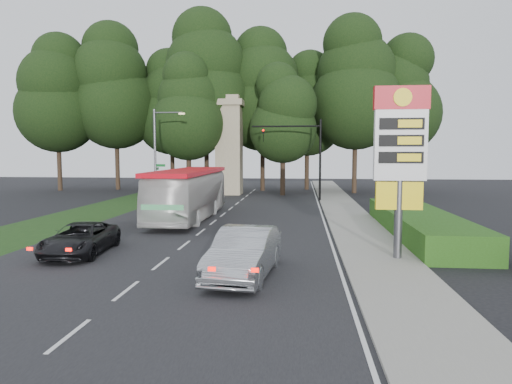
# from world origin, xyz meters

# --- Properties ---
(ground) EXTENTS (120.00, 120.00, 0.00)m
(ground) POSITION_xyz_m (0.00, 0.00, 0.00)
(ground) COLOR black
(ground) RESTS_ON ground
(road_surface) EXTENTS (14.00, 80.00, 0.02)m
(road_surface) POSITION_xyz_m (0.00, 12.00, 0.01)
(road_surface) COLOR black
(road_surface) RESTS_ON ground
(sidewalk_right) EXTENTS (3.00, 80.00, 0.12)m
(sidewalk_right) POSITION_xyz_m (8.50, 12.00, 0.06)
(sidewalk_right) COLOR gray
(sidewalk_right) RESTS_ON ground
(grass_verge_left) EXTENTS (5.00, 50.00, 0.02)m
(grass_verge_left) POSITION_xyz_m (-9.50, 18.00, 0.01)
(grass_verge_left) COLOR #193814
(grass_verge_left) RESTS_ON ground
(hedge) EXTENTS (3.00, 14.00, 1.20)m
(hedge) POSITION_xyz_m (11.50, 8.00, 0.60)
(hedge) COLOR #254B14
(hedge) RESTS_ON ground
(gas_station_pylon) EXTENTS (2.10, 0.45, 6.85)m
(gas_station_pylon) POSITION_xyz_m (9.20, 1.99, 4.45)
(gas_station_pylon) COLOR #59595E
(gas_station_pylon) RESTS_ON ground
(traffic_signal_mast) EXTENTS (6.10, 0.35, 7.20)m
(traffic_signal_mast) POSITION_xyz_m (5.68, 24.00, 4.67)
(traffic_signal_mast) COLOR black
(traffic_signal_mast) RESTS_ON ground
(streetlight_signs) EXTENTS (2.75, 0.98, 8.00)m
(streetlight_signs) POSITION_xyz_m (-6.99, 22.01, 4.44)
(streetlight_signs) COLOR #59595E
(streetlight_signs) RESTS_ON ground
(monument) EXTENTS (3.00, 3.00, 10.05)m
(monument) POSITION_xyz_m (-2.00, 30.00, 5.10)
(monument) COLOR gray
(monument) RESTS_ON ground
(tree_far_west) EXTENTS (8.96, 8.96, 17.60)m
(tree_far_west) POSITION_xyz_m (-22.00, 33.00, 10.68)
(tree_far_west) COLOR #2D2116
(tree_far_west) RESTS_ON ground
(tree_west_mid) EXTENTS (9.80, 9.80, 19.25)m
(tree_west_mid) POSITION_xyz_m (-16.00, 35.00, 11.69)
(tree_west_mid) COLOR #2D2116
(tree_west_mid) RESTS_ON ground
(tree_west_near) EXTENTS (8.40, 8.40, 16.50)m
(tree_west_near) POSITION_xyz_m (-10.00, 37.00, 10.02)
(tree_west_near) COLOR #2D2116
(tree_west_near) RESTS_ON ground
(tree_center_left) EXTENTS (10.08, 10.08, 19.80)m
(tree_center_left) POSITION_xyz_m (-5.00, 33.00, 12.02)
(tree_center_left) COLOR #2D2116
(tree_center_left) RESTS_ON ground
(tree_center_right) EXTENTS (9.24, 9.24, 18.15)m
(tree_center_right) POSITION_xyz_m (1.00, 35.00, 11.02)
(tree_center_right) COLOR #2D2116
(tree_center_right) RESTS_ON ground
(tree_east_near) EXTENTS (8.12, 8.12, 15.95)m
(tree_east_near) POSITION_xyz_m (6.00, 37.00, 9.68)
(tree_east_near) COLOR #2D2116
(tree_east_near) RESTS_ON ground
(tree_east_mid) EXTENTS (9.52, 9.52, 18.70)m
(tree_east_mid) POSITION_xyz_m (11.00, 33.00, 11.35)
(tree_east_mid) COLOR #2D2116
(tree_east_mid) RESTS_ON ground
(tree_far_east) EXTENTS (8.68, 8.68, 17.05)m
(tree_far_east) POSITION_xyz_m (16.00, 35.00, 10.35)
(tree_far_east) COLOR #2D2116
(tree_far_east) RESTS_ON ground
(tree_monument_left) EXTENTS (7.28, 7.28, 14.30)m
(tree_monument_left) POSITION_xyz_m (-6.00, 29.00, 8.68)
(tree_monument_left) COLOR #2D2116
(tree_monument_left) RESTS_ON ground
(tree_monument_right) EXTENTS (6.72, 6.72, 13.20)m
(tree_monument_right) POSITION_xyz_m (3.50, 29.50, 8.01)
(tree_monument_right) COLOR #2D2116
(tree_monument_right) RESTS_ON ground
(transit_bus) EXTENTS (2.70, 11.52, 3.21)m
(transit_bus) POSITION_xyz_m (-1.83, 12.29, 1.60)
(transit_bus) COLOR silver
(transit_bus) RESTS_ON ground
(sedan_silver) EXTENTS (2.32, 5.29, 1.69)m
(sedan_silver) POSITION_xyz_m (3.44, -0.97, 0.85)
(sedan_silver) COLOR #A9ACB1
(sedan_silver) RESTS_ON ground
(suv_charcoal) EXTENTS (2.53, 4.86, 1.31)m
(suv_charcoal) POSITION_xyz_m (-3.92, 1.85, 0.65)
(suv_charcoal) COLOR black
(suv_charcoal) RESTS_ON ground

